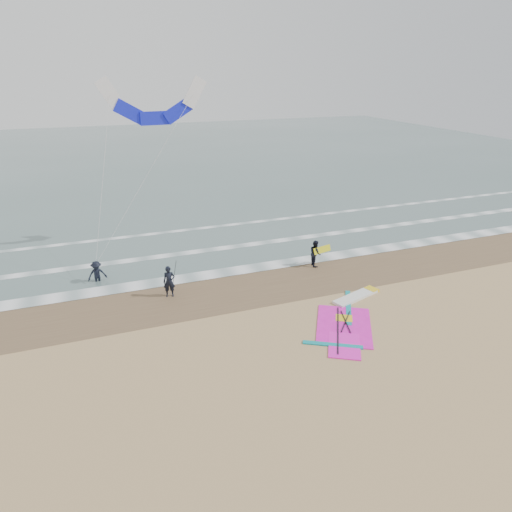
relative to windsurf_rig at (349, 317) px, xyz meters
name	(u,v)px	position (x,y,z in m)	size (l,w,h in m)	color
ground	(302,342)	(-3.01, -1.07, -0.04)	(120.00, 120.00, 0.00)	tan
sea_water	(147,157)	(-3.01, 46.93, -0.03)	(120.00, 80.00, 0.02)	#47605E
wet_sand_band	(255,285)	(-3.01, 4.93, -0.04)	(120.00, 5.00, 0.01)	brown
foam_waterline	(231,256)	(-3.01, 9.38, -0.01)	(120.00, 9.15, 0.02)	white
windsurf_rig	(349,317)	(0.00, 0.00, 0.00)	(6.09, 5.77, 0.15)	white
person_standing	(169,282)	(-7.65, 5.30, 0.81)	(0.62, 0.40, 1.69)	black
person_walking	(315,253)	(1.40, 6.26, 0.77)	(0.78, 0.61, 1.61)	black
person_wading	(96,269)	(-11.14, 8.45, 0.76)	(1.04, 0.60, 1.61)	black
held_pole	(174,274)	(-7.35, 5.30, 1.20)	(0.17, 0.86, 1.82)	black
carried_kiteboard	(322,250)	(1.80, 6.16, 0.98)	(1.30, 0.51, 0.39)	yellow
surf_kite	(154,106)	(-6.50, 13.27, 8.98)	(8.04, 4.97, 9.75)	white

